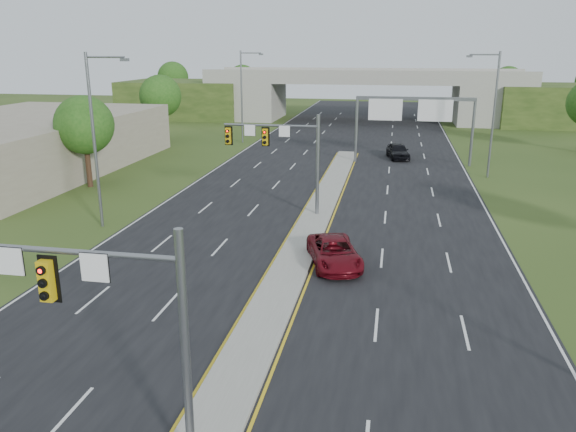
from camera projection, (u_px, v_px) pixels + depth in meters
The scene contains 18 objects.
road at pixel (333, 183), 48.51m from camera, with size 24.00×160.00×0.02m, color black.
median at pixel (313, 223), 37.19m from camera, with size 2.00×54.00×0.16m, color gray.
lane_markings at pixel (316, 201), 42.88m from camera, with size 23.72×160.00×0.01m.
signal_mast_near at pixel (100, 308), 14.55m from camera, with size 6.62×0.60×7.00m.
signal_mast_far at pixel (285, 148), 38.08m from camera, with size 6.62×0.60×7.00m.
sign_gantry at pixel (413, 112), 55.16m from camera, with size 11.58×0.44×6.67m.
overpass at pixel (365, 98), 89.85m from camera, with size 80.00×14.00×8.10m.
lightpole_l_mid at pixel (96, 133), 35.03m from camera, with size 2.85×0.25×11.00m.
lightpole_l_far at pixel (243, 92), 67.97m from camera, with size 2.85×0.25×11.00m.
lightpole_r_far at pixel (492, 109), 49.09m from camera, with size 2.85×0.25×11.00m.
tree_l_near at pixel (84, 125), 45.90m from camera, with size 4.80×4.80×7.60m.
tree_l_mid at pixel (160, 96), 70.06m from camera, with size 5.20×5.20×8.12m.
tree_back_a at pixel (173, 77), 109.18m from camera, with size 6.00×6.00×8.85m.
tree_back_b at pixel (242, 80), 106.77m from camera, with size 5.60×5.60×8.32m.
tree_back_c at pixel (507, 83), 98.18m from camera, with size 5.60×5.60×8.32m.
commercial_building at pixel (18, 144), 53.17m from camera, with size 18.00×30.00×5.00m, color gray.
car_far_a at pixel (334, 252), 29.97m from camera, with size 2.40×5.20×1.44m, color #5D0912.
car_far_c at pixel (398, 151), 59.25m from camera, with size 1.92×4.77×1.63m, color black.
Camera 1 is at (5.02, -12.18, 11.17)m, focal length 35.00 mm.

